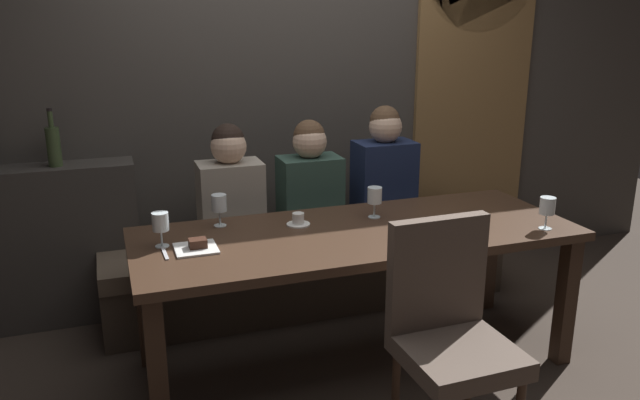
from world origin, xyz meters
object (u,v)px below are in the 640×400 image
at_px(diner_far_end, 384,174).
at_px(wine_glass_center_front, 547,207).
at_px(wine_bottle_pale_label, 54,145).
at_px(wine_glass_end_left, 160,223).
at_px(wine_glass_far_right, 219,204).
at_px(banquette_bench, 313,273).
at_px(wine_glass_far_left, 375,196).
at_px(chair_near_side, 449,324).
at_px(diner_redhead, 230,192).
at_px(dining_table, 357,247).
at_px(espresso_cup, 298,220).
at_px(dessert_plate, 197,247).
at_px(fork_on_table, 165,253).
at_px(diner_bearded, 310,185).

height_order(diner_far_end, wine_glass_center_front, diner_far_end).
xyz_separation_m(wine_bottle_pale_label, wine_glass_end_left, (0.48, -0.94, -0.22)).
bearing_deg(wine_glass_far_right, wine_glass_center_front, -20.93).
xyz_separation_m(banquette_bench, wine_glass_center_front, (0.90, -0.99, 0.62)).
height_order(diner_far_end, wine_glass_far_left, diner_far_end).
xyz_separation_m(chair_near_side, diner_redhead, (-0.61, 1.40, 0.24)).
distance_m(dining_table, banquette_bench, 0.82).
bearing_deg(wine_glass_center_front, espresso_cup, 158.01).
xyz_separation_m(diner_redhead, dessert_plate, (-0.30, -0.69, -0.05)).
bearing_deg(wine_glass_far_right, dessert_plate, -118.66).
xyz_separation_m(banquette_bench, wine_glass_far_left, (0.16, -0.54, 0.63)).
xyz_separation_m(wine_glass_far_left, wine_glass_end_left, (-1.10, -0.08, -0.00)).
relative_size(wine_bottle_pale_label, wine_glass_center_front, 1.99).
bearing_deg(dining_table, wine_glass_far_left, 44.24).
bearing_deg(dessert_plate, wine_glass_far_right, 61.34).
relative_size(chair_near_side, diner_redhead, 1.32).
xyz_separation_m(banquette_bench, espresso_cup, (-0.25, -0.53, 0.54)).
xyz_separation_m(banquette_bench, fork_on_table, (-0.94, -0.71, 0.51)).
bearing_deg(diner_far_end, dining_table, -123.95).
bearing_deg(dining_table, wine_glass_far_right, 155.32).
relative_size(chair_near_side, fork_on_table, 5.76).
bearing_deg(diner_far_end, dessert_plate, -150.96).
xyz_separation_m(diner_redhead, wine_glass_far_right, (-0.13, -0.39, 0.06)).
distance_m(diner_redhead, diner_bearded, 0.48).
relative_size(chair_near_side, wine_glass_center_front, 5.98).
distance_m(wine_glass_far_right, wine_glass_center_front, 1.63).
distance_m(wine_bottle_pale_label, wine_glass_far_right, 1.09).
bearing_deg(dining_table, banquette_bench, 90.00).
height_order(wine_glass_far_right, espresso_cup, wine_glass_far_right).
height_order(dining_table, wine_glass_far_left, wine_glass_far_left).
bearing_deg(dessert_plate, banquette_bench, 41.74).
relative_size(diner_redhead, wine_glass_far_right, 4.53).
bearing_deg(banquette_bench, wine_glass_center_front, -47.97).
bearing_deg(wine_bottle_pale_label, chair_near_side, -48.71).
distance_m(diner_bearded, wine_bottle_pale_label, 1.46).
height_order(diner_redhead, wine_glass_center_front, diner_redhead).
distance_m(wine_bottle_pale_label, wine_glass_center_front, 2.67).
xyz_separation_m(banquette_bench, diner_far_end, (0.46, -0.01, 0.60)).
relative_size(wine_bottle_pale_label, wine_glass_end_left, 1.99).
relative_size(wine_glass_center_front, espresso_cup, 1.37).
bearing_deg(wine_glass_center_front, wine_glass_far_left, 148.13).
distance_m(dining_table, wine_glass_far_left, 0.31).
distance_m(banquette_bench, wine_glass_center_front, 1.48).
bearing_deg(diner_bearded, chair_near_side, -84.77).
relative_size(wine_glass_end_left, dessert_plate, 0.86).
bearing_deg(wine_glass_far_left, espresso_cup, 178.71).
xyz_separation_m(diner_bearded, wine_glass_center_front, (0.91, -0.98, 0.05)).
relative_size(diner_bearded, wine_glass_center_front, 4.50).
distance_m(dining_table, diner_bearded, 0.70).
bearing_deg(banquette_bench, dessert_plate, -138.26).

